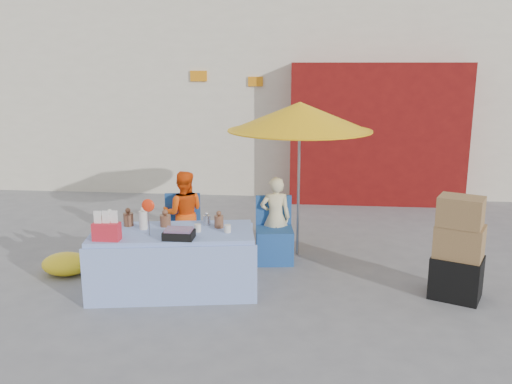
# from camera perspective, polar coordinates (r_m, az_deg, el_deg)

# --- Properties ---
(ground) EXTENTS (80.00, 80.00, 0.00)m
(ground) POSITION_cam_1_polar(r_m,az_deg,el_deg) (6.58, -3.17, -9.65)
(ground) COLOR slate
(ground) RESTS_ON ground
(backdrop) EXTENTS (14.00, 8.00, 7.80)m
(backdrop) POSITION_cam_1_polar(r_m,az_deg,el_deg) (13.52, 4.00, 15.51)
(backdrop) COLOR silver
(backdrop) RESTS_ON ground
(market_table) EXTENTS (1.99, 1.17, 1.13)m
(market_table) POSITION_cam_1_polar(r_m,az_deg,el_deg) (6.34, -8.75, -7.10)
(market_table) COLOR #8DAAE2
(market_table) RESTS_ON ground
(chair_left) EXTENTS (0.54, 0.53, 0.85)m
(chair_left) POSITION_cam_1_polar(r_m,az_deg,el_deg) (7.41, -7.78, -4.98)
(chair_left) COLOR #1F4B91
(chair_left) RESTS_ON ground
(chair_right) EXTENTS (0.54, 0.53, 0.85)m
(chair_right) POSITION_cam_1_polar(r_m,az_deg,el_deg) (7.23, 1.94, -5.33)
(chair_right) COLOR #1F4B91
(chair_right) RESTS_ON ground
(vendor_orange) EXTENTS (0.62, 0.51, 1.17)m
(vendor_orange) POSITION_cam_1_polar(r_m,az_deg,el_deg) (7.44, -7.61, -2.24)
(vendor_orange) COLOR #FF530D
(vendor_orange) RESTS_ON ground
(vendor_beige) EXTENTS (0.44, 0.32, 1.12)m
(vendor_beige) POSITION_cam_1_polar(r_m,az_deg,el_deg) (7.27, 2.05, -2.73)
(vendor_beige) COLOR beige
(vendor_beige) RESTS_ON ground
(umbrella) EXTENTS (1.90, 1.90, 2.09)m
(umbrella) POSITION_cam_1_polar(r_m,az_deg,el_deg) (7.16, 4.64, 7.86)
(umbrella) COLOR gray
(umbrella) RESTS_ON ground
(box_stack) EXTENTS (0.66, 0.61, 1.17)m
(box_stack) POSITION_cam_1_polar(r_m,az_deg,el_deg) (6.43, 20.51, -5.92)
(box_stack) COLOR black
(box_stack) RESTS_ON ground
(tarp_bundle) EXTENTS (0.64, 0.53, 0.27)m
(tarp_bundle) POSITION_cam_1_polar(r_m,az_deg,el_deg) (7.21, -19.35, -7.15)
(tarp_bundle) COLOR yellow
(tarp_bundle) RESTS_ON ground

